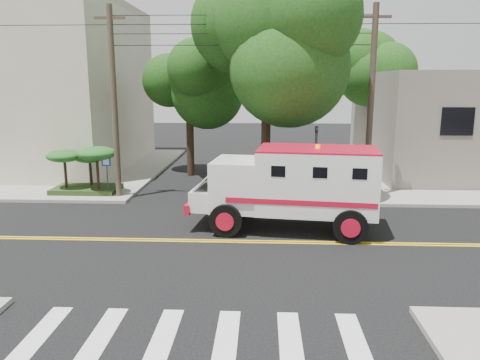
{
  "coord_description": "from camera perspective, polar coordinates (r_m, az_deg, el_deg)",
  "views": [
    {
      "loc": [
        1.35,
        -15.79,
        5.52
      ],
      "look_at": [
        0.43,
        3.05,
        1.6
      ],
      "focal_mm": 35.0,
      "sensor_mm": 36.0,
      "label": 1
    }
  ],
  "objects": [
    {
      "name": "tree_main",
      "position": [
        22.07,
        4.48,
        16.08
      ],
      "size": [
        6.08,
        5.7,
        9.85
      ],
      "color": "black",
      "rests_on": "ground"
    },
    {
      "name": "armored_truck",
      "position": [
        17.72,
        6.39,
        -0.43
      ],
      "size": [
        7.23,
        3.51,
        3.17
      ],
      "rotation": [
        0.0,
        0.0,
        -0.12
      ],
      "color": "silver",
      "rests_on": "ground"
    },
    {
      "name": "ground",
      "position": [
        16.78,
        -2.01,
        -7.47
      ],
      "size": [
        100.0,
        100.0,
        0.0
      ],
      "primitive_type": "plane",
      "color": "black",
      "rests_on": "ground"
    },
    {
      "name": "utility_pole_left",
      "position": [
        22.89,
        -15.07,
        8.79
      ],
      "size": [
        0.28,
        0.28,
        9.0
      ],
      "primitive_type": "cylinder",
      "color": "#382D23",
      "rests_on": "ground"
    },
    {
      "name": "pedestrian_b",
      "position": [
        24.92,
        12.33,
        1.1
      ],
      "size": [
        1.02,
        0.9,
        1.76
      ],
      "primitive_type": "imported",
      "rotation": [
        0.0,
        0.0,
        2.82
      ],
      "color": "gray",
      "rests_on": "sidewalk_ne"
    },
    {
      "name": "traffic_signal",
      "position": [
        21.78,
        9.22,
        2.89
      ],
      "size": [
        0.15,
        0.18,
        3.6
      ],
      "color": "#3F3F42",
      "rests_on": "ground"
    },
    {
      "name": "tree_right",
      "position": [
        32.44,
        16.54,
        12.29
      ],
      "size": [
        4.8,
        4.5,
        8.2
      ],
      "color": "black",
      "rests_on": "ground"
    },
    {
      "name": "sidewalk_nw",
      "position": [
        33.29,
        -23.76,
        1.33
      ],
      "size": [
        17.0,
        17.0,
        0.15
      ],
      "primitive_type": "cube",
      "color": "gray",
      "rests_on": "ground"
    },
    {
      "name": "palm_planter",
      "position": [
        24.38,
        -18.39,
        2.0
      ],
      "size": [
        3.52,
        2.63,
        2.36
      ],
      "color": "#1E3314",
      "rests_on": "sidewalk_nw"
    },
    {
      "name": "accessibility_sign",
      "position": [
        23.59,
        -15.93,
        1.15
      ],
      "size": [
        0.45,
        0.1,
        2.02
      ],
      "color": "#3F3F42",
      "rests_on": "ground"
    },
    {
      "name": "building_left",
      "position": [
        35.1,
        -26.33,
        9.95
      ],
      "size": [
        16.0,
        14.0,
        10.0
      ],
      "primitive_type": "cube",
      "color": "#B3AE93",
      "rests_on": "sidewalk_nw"
    },
    {
      "name": "pedestrian_a",
      "position": [
        23.07,
        13.09,
        0.17
      ],
      "size": [
        0.64,
        0.43,
        1.73
      ],
      "primitive_type": "imported",
      "rotation": [
        0.0,
        0.0,
        3.12
      ],
      "color": "gray",
      "rests_on": "sidewalk_ne"
    },
    {
      "name": "sidewalk_ne",
      "position": [
        32.17,
        24.93,
        0.9
      ],
      "size": [
        17.0,
        17.0,
        0.15
      ],
      "primitive_type": "cube",
      "color": "gray",
      "rests_on": "ground"
    },
    {
      "name": "utility_pole_right",
      "position": [
        22.56,
        15.64,
        8.73
      ],
      "size": [
        0.28,
        0.28,
        9.0
      ],
      "primitive_type": "cylinder",
      "color": "#382D23",
      "rests_on": "ground"
    },
    {
      "name": "tree_left",
      "position": [
        27.87,
        -5.65,
        12.12
      ],
      "size": [
        4.48,
        4.2,
        7.7
      ],
      "color": "black",
      "rests_on": "ground"
    }
  ]
}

